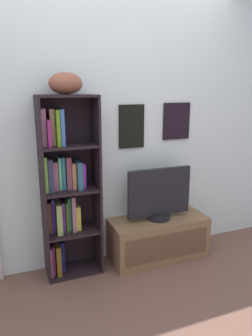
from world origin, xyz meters
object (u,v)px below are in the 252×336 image
object	(u,v)px
television	(159,195)
bookshelf	(65,189)
tv_stand	(158,238)
football	(66,83)

from	to	relation	value
television	bookshelf	bearing A→B (deg)	174.21
bookshelf	television	size ratio (longest dim) A/B	2.50
tv_stand	television	xyz separation A→B (m)	(0.00, 0.00, 0.44)
tv_stand	television	bearing A→B (deg)	90.00
bookshelf	television	distance (m)	0.88
bookshelf	television	world-z (taller)	bookshelf
football	television	distance (m)	1.30
football	television	size ratio (longest dim) A/B	0.47
bookshelf	tv_stand	distance (m)	1.04
football	television	bearing A→B (deg)	-3.82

